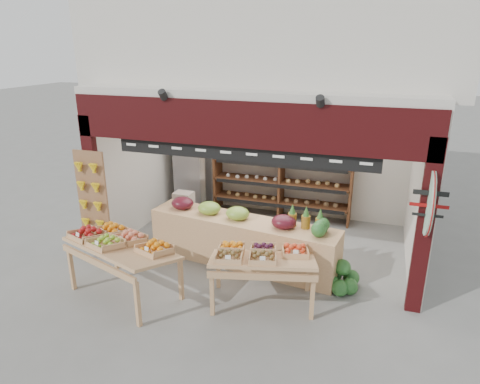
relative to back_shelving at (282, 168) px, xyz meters
name	(u,v)px	position (x,y,z in m)	size (l,w,h in m)	color
ground	(257,252)	(0.01, -1.94, -1.15)	(60.00, 60.00, 0.00)	slate
shop_structure	(283,36)	(0.01, -0.33, 2.77)	(6.36, 5.12, 5.40)	beige
banana_board	(92,202)	(-2.72, -3.12, -0.04)	(0.60, 0.15, 1.80)	brown
gift_sign	(429,203)	(2.76, -3.09, 0.60)	(0.04, 0.93, 0.92)	#B3E1C4
back_shelving	(282,168)	(0.00, 0.00, 0.00)	(3.14, 0.52, 1.93)	brown
refrigerator	(193,170)	(-2.12, -0.11, -0.20)	(0.74, 0.74, 1.90)	#B0B3B7
cardboard_stack	(193,212)	(-1.74, -1.03, -0.89)	(0.99, 0.71, 0.71)	beige
mid_counter	(242,240)	(-0.13, -2.45, -0.68)	(3.52, 1.12, 1.08)	tan
display_table_left	(119,243)	(-1.66, -3.93, -0.30)	(1.94, 1.46, 1.09)	tan
display_table_right	(259,256)	(0.49, -3.52, -0.38)	(1.73, 1.24, 1.00)	tan
watermelon_pile	(339,279)	(1.64, -2.75, -0.98)	(0.65, 0.65, 0.51)	#1A4E1F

